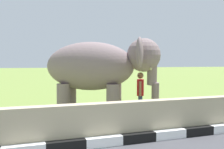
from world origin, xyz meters
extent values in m
cube|color=black|center=(0.10, 3.37, 0.12)|extent=(0.90, 0.20, 0.24)
cube|color=white|center=(1.00, 3.37, 0.12)|extent=(0.90, 0.20, 0.24)
cube|color=black|center=(1.90, 3.37, 0.12)|extent=(0.90, 0.20, 0.24)
cube|color=white|center=(2.80, 3.37, 0.12)|extent=(0.90, 0.20, 0.24)
cube|color=black|center=(3.70, 3.37, 0.12)|extent=(0.90, 0.20, 0.24)
cube|color=white|center=(4.60, 3.37, 0.12)|extent=(0.90, 0.20, 0.24)
cube|color=tan|center=(2.00, 3.67, 0.50)|extent=(28.00, 0.36, 1.00)
cylinder|color=slate|center=(2.43, 6.43, 0.64)|extent=(0.44, 0.44, 1.29)
cylinder|color=slate|center=(2.04, 5.62, 0.64)|extent=(0.44, 0.44, 1.29)
cylinder|color=slate|center=(0.90, 7.17, 0.64)|extent=(0.44, 0.44, 1.29)
cylinder|color=slate|center=(0.51, 6.36, 0.64)|extent=(0.44, 0.44, 1.29)
ellipsoid|color=slate|center=(1.47, 6.40, 1.88)|extent=(3.49, 2.79, 1.70)
sphere|color=slate|center=(3.16, 5.58, 2.26)|extent=(1.16, 1.16, 1.16)
ellipsoid|color=#D84C8C|center=(3.42, 5.46, 2.41)|extent=(0.60, 0.73, 0.44)
ellipsoid|color=slate|center=(3.36, 6.35, 2.31)|extent=(0.61, 0.91, 1.00)
ellipsoid|color=slate|center=(2.69, 4.94, 2.31)|extent=(0.61, 0.91, 1.00)
cylinder|color=slate|center=(3.42, 5.46, 1.71)|extent=(0.52, 0.59, 0.99)
cylinder|color=slate|center=(3.52, 5.41, 0.91)|extent=(0.37, 0.40, 0.82)
cone|color=beige|center=(3.49, 5.73, 1.81)|extent=(0.37, 0.57, 0.22)
cone|color=beige|center=(3.24, 5.23, 1.81)|extent=(0.37, 0.57, 0.22)
cylinder|color=navy|center=(3.28, 6.07, 0.41)|extent=(0.15, 0.15, 0.82)
cylinder|color=navy|center=(3.19, 5.89, 0.41)|extent=(0.15, 0.15, 0.82)
cube|color=red|center=(3.23, 5.98, 1.11)|extent=(0.40, 0.47, 0.58)
cylinder|color=#9E7251|center=(3.35, 6.21, 1.08)|extent=(0.14, 0.15, 0.52)
cylinder|color=#9E7251|center=(3.11, 5.75, 1.08)|extent=(0.15, 0.17, 0.53)
sphere|color=#9E7251|center=(3.23, 5.98, 1.54)|extent=(0.23, 0.23, 0.23)
camera|label=1|loc=(-0.83, -2.29, 1.98)|focal=40.75mm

